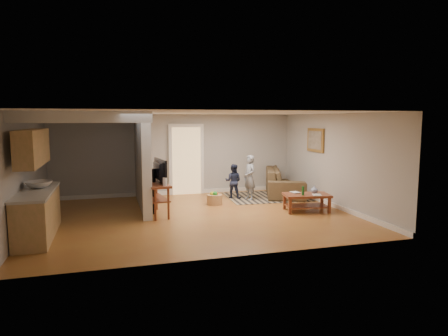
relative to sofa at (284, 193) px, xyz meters
The scene contains 11 objects.
ground 3.97m from the sofa, 146.31° to the right, with size 7.50×7.50×0.00m, color #9A5327.
room_shell 4.93m from the sofa, 157.89° to the right, with size 7.54×6.02×2.52m.
area_rug 0.78m from the sofa, 146.48° to the right, with size 2.59×1.89×0.01m, color black.
sofa is the anchor object (origin of this frame).
coffee_table 2.54m from the sofa, 101.08° to the right, with size 1.24×0.86×0.68m.
tv_console 4.66m from the sofa, 156.91° to the right, with size 0.64×1.32×1.09m.
speaker_left 4.64m from the sofa, 158.97° to the right, with size 0.11×0.11×1.13m, color black.
speaker_right 4.33m from the sofa, behind, with size 0.09×0.09×0.94m, color black.
toy_basket 2.75m from the sofa, 158.19° to the right, with size 0.42×0.42×0.38m.
child 1.54m from the sofa, 155.16° to the right, with size 0.48×0.31×1.31m, color gray.
toddler 1.82m from the sofa, 169.78° to the right, with size 0.50×0.39×1.03m, color #1D243D.
Camera 1 is at (-2.02, -9.31, 2.35)m, focal length 32.00 mm.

